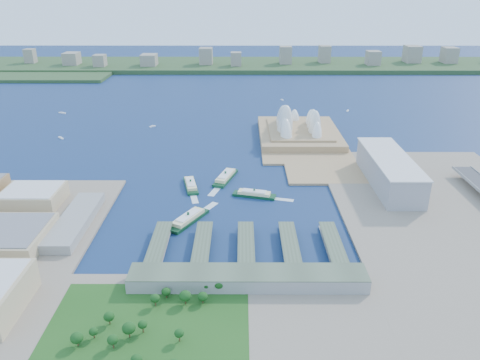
{
  "coord_description": "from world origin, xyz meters",
  "views": [
    {
      "loc": [
        9.28,
        -464.54,
        239.15
      ],
      "look_at": [
        7.85,
        56.12,
        18.0
      ],
      "focal_mm": 35.0,
      "sensor_mm": 36.0,
      "label": 1
    }
  ],
  "objects_px": {
    "ferry_a": "(191,183)",
    "ferry_d": "(254,193)",
    "toaster_building": "(389,171)",
    "opera_house": "(300,119)",
    "ferry_b": "(225,175)",
    "ferry_c": "(188,217)"
  },
  "relations": [
    {
      "from": "toaster_building",
      "to": "ferry_a",
      "type": "bearing_deg",
      "value": -179.05
    },
    {
      "from": "ferry_a",
      "to": "ferry_d",
      "type": "bearing_deg",
      "value": -31.72
    },
    {
      "from": "ferry_c",
      "to": "ferry_d",
      "type": "distance_m",
      "value": 97.74
    },
    {
      "from": "opera_house",
      "to": "toaster_building",
      "type": "distance_m",
      "value": 219.62
    },
    {
      "from": "ferry_a",
      "to": "ferry_d",
      "type": "relative_size",
      "value": 1.02
    },
    {
      "from": "ferry_a",
      "to": "ferry_b",
      "type": "xyz_separation_m",
      "value": [
        43.28,
        24.88,
        0.61
      ]
    },
    {
      "from": "ferry_c",
      "to": "ferry_d",
      "type": "bearing_deg",
      "value": -108.84
    },
    {
      "from": "opera_house",
      "to": "ferry_a",
      "type": "xyz_separation_m",
      "value": [
        -159.59,
        -204.12,
        -26.98
      ]
    },
    {
      "from": "ferry_b",
      "to": "ferry_d",
      "type": "xyz_separation_m",
      "value": [
        36.37,
        -52.76,
        -0.72
      ]
    },
    {
      "from": "ferry_b",
      "to": "ferry_c",
      "type": "relative_size",
      "value": 1.0
    },
    {
      "from": "ferry_a",
      "to": "opera_house",
      "type": "bearing_deg",
      "value": 39.54
    },
    {
      "from": "opera_house",
      "to": "ferry_b",
      "type": "distance_m",
      "value": 215.29
    },
    {
      "from": "toaster_building",
      "to": "ferry_a",
      "type": "distance_m",
      "value": 250.11
    },
    {
      "from": "ferry_d",
      "to": "opera_house",
      "type": "bearing_deg",
      "value": -4.38
    },
    {
      "from": "ferry_d",
      "to": "ferry_c",
      "type": "bearing_deg",
      "value": 146.51
    },
    {
      "from": "ferry_d",
      "to": "ferry_a",
      "type": "bearing_deg",
      "value": 85.35
    },
    {
      "from": "ferry_b",
      "to": "ferry_c",
      "type": "height_order",
      "value": "ferry_c"
    },
    {
      "from": "ferry_a",
      "to": "toaster_building",
      "type": "bearing_deg",
      "value": -11.49
    },
    {
      "from": "ferry_c",
      "to": "ferry_d",
      "type": "height_order",
      "value": "ferry_c"
    },
    {
      "from": "ferry_c",
      "to": "opera_house",
      "type": "bearing_deg",
      "value": -87.91
    },
    {
      "from": "toaster_building",
      "to": "ferry_d",
      "type": "xyz_separation_m",
      "value": [
        -169.94,
        -31.99,
        -15.59
      ]
    },
    {
      "from": "opera_house",
      "to": "toaster_building",
      "type": "relative_size",
      "value": 1.16
    }
  ]
}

